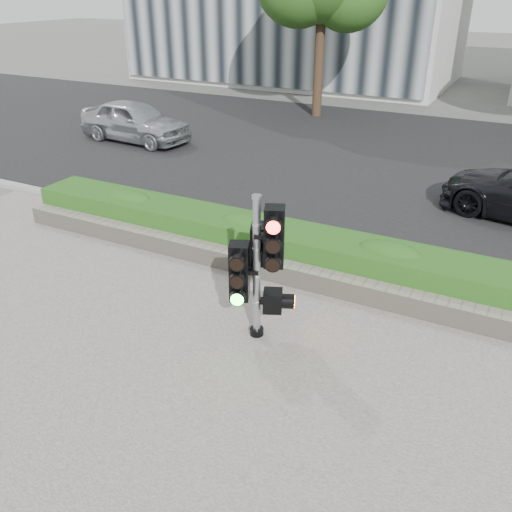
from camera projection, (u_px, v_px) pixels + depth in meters
name	position (u px, v px, depth m)	size (l,w,h in m)	color
ground	(237.00, 341.00, 7.94)	(120.00, 120.00, 0.00)	#51514C
sidewalk	(127.00, 459.00, 5.95)	(16.00, 11.00, 0.03)	#9E9389
road	(403.00, 161.00, 15.86)	(60.00, 13.00, 0.02)	black
curb	(317.00, 252.00, 10.41)	(60.00, 0.25, 0.12)	gray
stone_wall	(290.00, 273.00, 9.35)	(12.00, 0.32, 0.34)	gray
hedge	(305.00, 250.00, 9.79)	(12.00, 1.00, 0.68)	#3E8829
traffic_signal	(259.00, 261.00, 7.51)	(0.80, 0.71, 2.19)	black
car_silver	(135.00, 121.00, 17.56)	(1.55, 3.85, 1.31)	#B1B5B9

